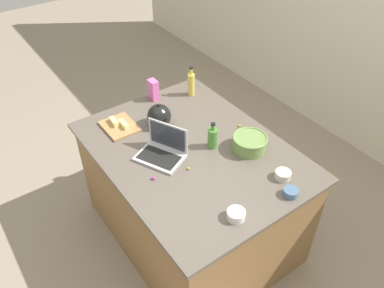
{
  "coord_description": "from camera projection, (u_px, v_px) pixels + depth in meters",
  "views": [
    {
      "loc": [
        1.68,
        -1.21,
        2.66
      ],
      "look_at": [
        0.0,
        0.0,
        0.95
      ],
      "focal_mm": 36.48,
      "sensor_mm": 36.0,
      "label": 1
    }
  ],
  "objects": [
    {
      "name": "island_counter",
      "position": [
        192.0,
        194.0,
        3.01
      ],
      "size": [
        1.59,
        1.19,
        0.9
      ],
      "color": "olive",
      "rests_on": "ground"
    },
    {
      "name": "ramekin_small",
      "position": [
        291.0,
        192.0,
        2.37
      ],
      "size": [
        0.09,
        0.09,
        0.05
      ],
      "primitive_type": "cylinder",
      "color": "slate",
      "rests_on": "island_counter"
    },
    {
      "name": "mixing_bowl_large",
      "position": [
        250.0,
        143.0,
        2.69
      ],
      "size": [
        0.24,
        0.24,
        0.11
      ],
      "color": "#72934C",
      "rests_on": "island_counter"
    },
    {
      "name": "bottle_olive",
      "position": [
        212.0,
        138.0,
        2.69
      ],
      "size": [
        0.07,
        0.07,
        0.2
      ],
      "color": "#4C8C38",
      "rests_on": "island_counter"
    },
    {
      "name": "ramekin_wide",
      "position": [
        236.0,
        215.0,
        2.23
      ],
      "size": [
        0.11,
        0.11,
        0.05
      ],
      "primitive_type": "cylinder",
      "color": "white",
      "rests_on": "island_counter"
    },
    {
      "name": "candy_bag",
      "position": [
        153.0,
        90.0,
        3.17
      ],
      "size": [
        0.09,
        0.06,
        0.17
      ],
      "primitive_type": "cube",
      "color": "pink",
      "rests_on": "island_counter"
    },
    {
      "name": "butter_stick_left",
      "position": [
        114.0,
        122.0,
        2.91
      ],
      "size": [
        0.11,
        0.04,
        0.04
      ],
      "primitive_type": "cube",
      "rotation": [
        0.0,
        0.0,
        -0.08
      ],
      "color": "#F4E58C",
      "rests_on": "cutting_board"
    },
    {
      "name": "candy_1",
      "position": [
        239.0,
        126.0,
        2.92
      ],
      "size": [
        0.02,
        0.02,
        0.02
      ],
      "primitive_type": "sphere",
      "color": "yellow",
      "rests_on": "island_counter"
    },
    {
      "name": "candy_2",
      "position": [
        153.0,
        178.0,
        2.49
      ],
      "size": [
        0.02,
        0.02,
        0.02
      ],
      "primitive_type": "sphere",
      "color": "#CC3399",
      "rests_on": "island_counter"
    },
    {
      "name": "ramekin_medium",
      "position": [
        283.0,
        175.0,
        2.49
      ],
      "size": [
        0.1,
        0.1,
        0.05
      ],
      "primitive_type": "cylinder",
      "color": "beige",
      "rests_on": "island_counter"
    },
    {
      "name": "laptop",
      "position": [
        162.0,
        150.0,
        2.64
      ],
      "size": [
        0.37,
        0.34,
        0.22
      ],
      "color": "#B7B7BC",
      "rests_on": "island_counter"
    },
    {
      "name": "candy_0",
      "position": [
        188.0,
        168.0,
        2.56
      ],
      "size": [
        0.02,
        0.02,
        0.02
      ],
      "primitive_type": "sphere",
      "color": "yellow",
      "rests_on": "island_counter"
    },
    {
      "name": "ground_plane",
      "position": [
        192.0,
        230.0,
        3.29
      ],
      "size": [
        12.0,
        12.0,
        0.0
      ],
      "primitive_type": "plane",
      "color": "gray"
    },
    {
      "name": "cutting_board",
      "position": [
        120.0,
        126.0,
        2.91
      ],
      "size": [
        0.28,
        0.23,
        0.02
      ],
      "primitive_type": "cube",
      "color": "#AD7F4C",
      "rests_on": "island_counter"
    },
    {
      "name": "kettle",
      "position": [
        159.0,
        116.0,
        2.89
      ],
      "size": [
        0.21,
        0.18,
        0.2
      ],
      "color": "black",
      "rests_on": "island_counter"
    },
    {
      "name": "candy_3",
      "position": [
        169.0,
        109.0,
        3.09
      ],
      "size": [
        0.02,
        0.02,
        0.02
      ],
      "primitive_type": "sphere",
      "color": "green",
      "rests_on": "island_counter"
    },
    {
      "name": "butter_stick_right",
      "position": [
        124.0,
        124.0,
        2.89
      ],
      "size": [
        0.11,
        0.04,
        0.04
      ],
      "primitive_type": "cube",
      "rotation": [
        0.0,
        0.0,
        -0.02
      ],
      "color": "#F4E58C",
      "rests_on": "cutting_board"
    },
    {
      "name": "bottle_oil",
      "position": [
        191.0,
        84.0,
        3.2
      ],
      "size": [
        0.06,
        0.06,
        0.26
      ],
      "color": "#DBC64C",
      "rests_on": "island_counter"
    }
  ]
}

